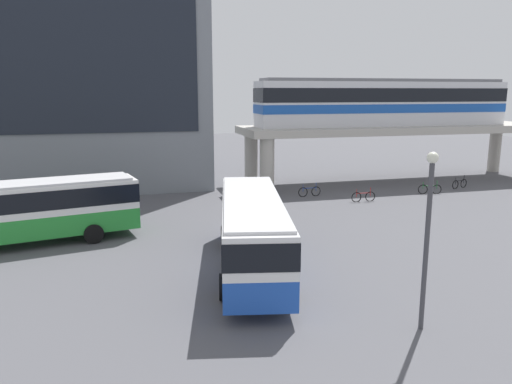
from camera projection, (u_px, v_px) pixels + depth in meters
ground_plane at (202, 212)px, 32.04m from camera, size 120.00×120.00×0.00m
station_building at (59, 79)px, 41.47m from camera, size 23.37×15.95×17.43m
elevated_platform at (397, 133)px, 42.11m from camera, size 26.81×6.40×4.85m
train at (384, 102)px, 41.24m from camera, size 21.84×2.96×3.84m
bus_main at (252, 226)px, 21.19m from camera, size 4.70×11.33×3.22m
bus_secondary at (24, 207)px, 24.68m from camera, size 11.33×4.81×3.22m
bicycle_red at (363, 197)px, 34.91m from camera, size 1.79×0.14×1.04m
bicycle_black at (460, 184)px, 39.80m from camera, size 1.73×0.58×1.04m
bicycle_green at (430, 189)px, 37.60m from camera, size 1.74×0.53×1.04m
bicycle_blue at (310, 192)px, 36.71m from camera, size 1.79×0.14×1.04m
pedestrian_at_kerb at (267, 207)px, 30.09m from camera, size 0.39×0.47×1.61m
lamp_post at (428, 226)px, 15.55m from camera, size 0.36×0.36×5.83m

